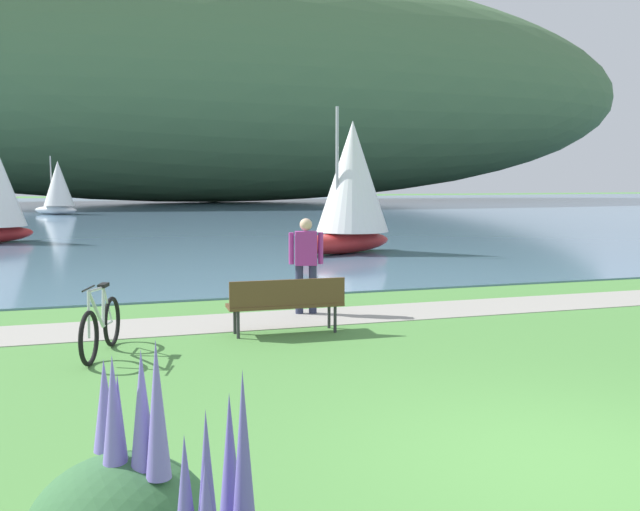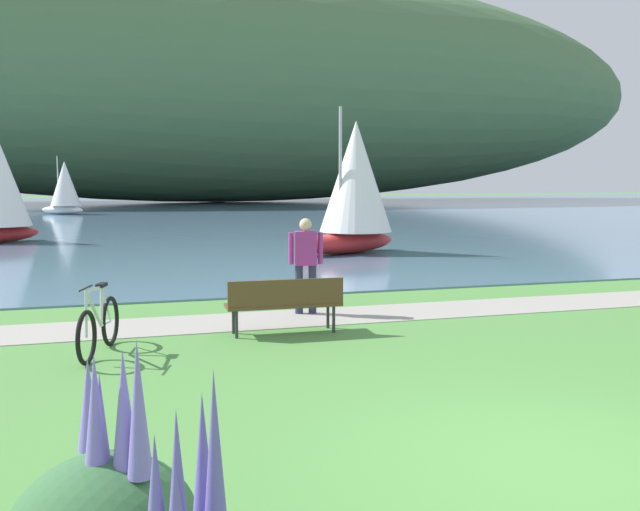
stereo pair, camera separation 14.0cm
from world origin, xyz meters
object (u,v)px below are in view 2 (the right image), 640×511
at_px(sailboat_nearest_to_shore, 0,190).
at_px(sailboat_toward_hillside, 355,185).
at_px(sailboat_mid_bay, 65,187).
at_px(bicycle_leaning_near_bench, 99,326).
at_px(park_bench_near_camera, 285,301).
at_px(person_at_shoreline, 306,260).

height_order(sailboat_nearest_to_shore, sailboat_toward_hillside, sailboat_toward_hillside).
bearing_deg(sailboat_mid_bay, bicycle_leaning_near_bench, -85.62).
bearing_deg(sailboat_toward_hillside, park_bench_near_camera, -114.48).
relative_size(park_bench_near_camera, bicycle_leaning_near_bench, 1.05).
xyz_separation_m(bicycle_leaning_near_bench, sailboat_nearest_to_shore, (-3.87, 18.29, 1.60)).
bearing_deg(sailboat_nearest_to_shore, bicycle_leaning_near_bench, -78.05).
bearing_deg(bicycle_leaning_near_bench, sailboat_nearest_to_shore, 101.95).
relative_size(person_at_shoreline, sailboat_nearest_to_shore, 0.41).
bearing_deg(bicycle_leaning_near_bench, sailboat_mid_bay, 94.38).
bearing_deg(bicycle_leaning_near_bench, person_at_shoreline, 29.90).
distance_m(park_bench_near_camera, sailboat_mid_bay, 39.74).
distance_m(sailboat_mid_bay, sailboat_toward_hillside, 30.54).
bearing_deg(sailboat_mid_bay, sailboat_toward_hillside, -69.62).
bearing_deg(person_at_shoreline, sailboat_nearest_to_shore, 114.25).
bearing_deg(sailboat_nearest_to_shore, sailboat_toward_hillside, -31.79).
bearing_deg(sailboat_mid_bay, park_bench_near_camera, -81.63).
bearing_deg(sailboat_mid_bay, person_at_shoreline, -80.22).
relative_size(bicycle_leaning_near_bench, sailboat_mid_bay, 0.44).
height_order(person_at_shoreline, sailboat_nearest_to_shore, sailboat_nearest_to_shore).
xyz_separation_m(bicycle_leaning_near_bench, person_at_shoreline, (3.47, 2.00, 0.58)).
relative_size(person_at_shoreline, sailboat_toward_hillside, 0.37).
xyz_separation_m(park_bench_near_camera, sailboat_nearest_to_shore, (-6.60, 17.77, 1.48)).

